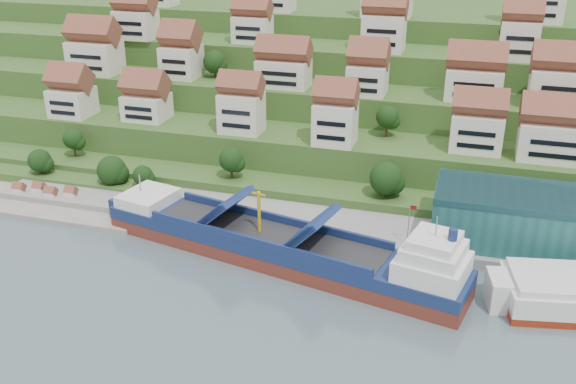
% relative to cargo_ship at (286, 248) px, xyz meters
% --- Properties ---
extents(ground, '(300.00, 300.00, 0.00)m').
position_rel_cargo_ship_xyz_m(ground, '(2.48, -0.95, -2.99)').
color(ground, slate).
rests_on(ground, ground).
extents(quay, '(180.00, 14.00, 2.20)m').
position_rel_cargo_ship_xyz_m(quay, '(22.48, 14.05, -1.89)').
color(quay, gray).
rests_on(quay, ground).
extents(pebble_beach, '(45.00, 20.00, 1.00)m').
position_rel_cargo_ship_xyz_m(pebble_beach, '(-55.52, 11.05, -2.49)').
color(pebble_beach, gray).
rests_on(pebble_beach, ground).
extents(hillside, '(260.00, 128.00, 31.00)m').
position_rel_cargo_ship_xyz_m(hillside, '(2.48, 102.61, 7.67)').
color(hillside, '#2D4C1E').
rests_on(hillside, ground).
extents(hillside_village, '(154.53, 64.58, 28.92)m').
position_rel_cargo_ship_xyz_m(hillside_village, '(5.93, 59.95, 21.45)').
color(hillside_village, silver).
rests_on(hillside_village, ground).
extents(hillside_trees, '(135.54, 62.34, 30.02)m').
position_rel_cargo_ship_xyz_m(hillside_trees, '(-9.70, 38.87, 11.31)').
color(hillside_trees, '#193B13').
rests_on(hillside_trees, ground).
extents(flagpole, '(1.28, 0.16, 8.00)m').
position_rel_cargo_ship_xyz_m(flagpole, '(20.59, 9.05, 3.89)').
color(flagpole, gray).
rests_on(flagpole, quay).
extents(beach_huts, '(14.40, 3.70, 2.20)m').
position_rel_cargo_ship_xyz_m(beach_huts, '(-57.52, 9.80, -0.89)').
color(beach_huts, white).
rests_on(beach_huts, pebble_beach).
extents(cargo_ship, '(70.12, 24.94, 15.28)m').
position_rel_cargo_ship_xyz_m(cargo_ship, '(0.00, 0.00, 0.00)').
color(cargo_ship, maroon).
rests_on(cargo_ship, ground).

